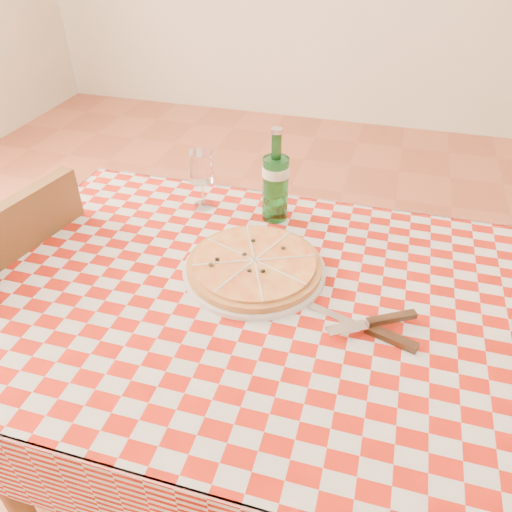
# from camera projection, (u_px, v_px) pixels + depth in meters

# --- Properties ---
(dining_table) EXTENTS (1.20, 0.80, 0.75)m
(dining_table) POSITION_uv_depth(u_px,v_px,m) (257.00, 327.00, 1.15)
(dining_table) COLOR brown
(dining_table) RESTS_ON ground
(tablecloth) EXTENTS (1.30, 0.90, 0.01)m
(tablecloth) POSITION_uv_depth(u_px,v_px,m) (257.00, 297.00, 1.09)
(tablecloth) COLOR #A5160A
(tablecloth) RESTS_ON dining_table
(chair_far) EXTENTS (0.47, 0.47, 0.89)m
(chair_far) POSITION_uv_depth(u_px,v_px,m) (21.00, 312.00, 1.41)
(chair_far) COLOR brown
(chair_far) RESTS_ON ground
(pizza_plate) EXTENTS (0.43, 0.43, 0.04)m
(pizza_plate) POSITION_uv_depth(u_px,v_px,m) (254.00, 265.00, 1.14)
(pizza_plate) COLOR #CF8E45
(pizza_plate) RESTS_ON tablecloth
(water_bottle) EXTENTS (0.08, 0.08, 0.25)m
(water_bottle) POSITION_uv_depth(u_px,v_px,m) (276.00, 175.00, 1.27)
(water_bottle) COLOR #175F22
(water_bottle) RESTS_ON tablecloth
(wine_glass) EXTENTS (0.08, 0.08, 0.16)m
(wine_glass) POSITION_uv_depth(u_px,v_px,m) (202.00, 180.00, 1.35)
(wine_glass) COLOR white
(wine_glass) RESTS_ON tablecloth
(cutlery) EXTENTS (0.30, 0.27, 0.03)m
(cutlery) POSITION_uv_depth(u_px,v_px,m) (367.00, 325.00, 1.00)
(cutlery) COLOR silver
(cutlery) RESTS_ON tablecloth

